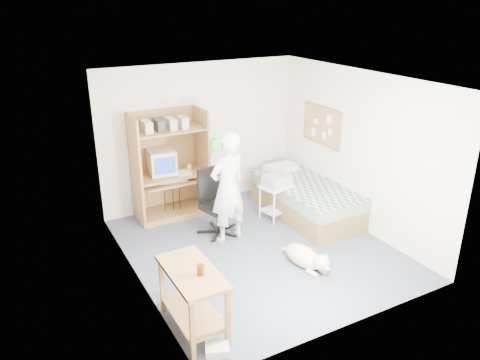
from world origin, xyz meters
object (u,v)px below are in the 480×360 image
at_px(computer_hutch, 170,169).
at_px(office_chair, 216,211).
at_px(dog, 306,257).
at_px(printer_cart, 276,196).
at_px(bed, 306,199).
at_px(side_desk, 193,291).
at_px(person, 228,188).

xyz_separation_m(computer_hutch, office_chair, (0.38, -0.97, -0.45)).
relative_size(computer_hutch, dog, 1.93).
xyz_separation_m(office_chair, printer_cart, (1.12, 0.00, 0.02)).
bearing_deg(printer_cart, computer_hutch, 133.80).
distance_m(computer_hutch, bed, 2.35).
bearing_deg(office_chair, dog, -80.34).
relative_size(bed, office_chair, 1.95).
relative_size(side_desk, dog, 1.07).
bearing_deg(person, computer_hutch, -84.18).
distance_m(bed, office_chair, 1.63).
height_order(computer_hutch, side_desk, computer_hutch).
distance_m(side_desk, dog, 1.95).
relative_size(computer_hutch, bed, 0.89).
bearing_deg(computer_hutch, side_desk, -106.14).
distance_m(bed, printer_cart, 0.53).
relative_size(bed, side_desk, 2.02).
bearing_deg(bed, dog, -125.66).
bearing_deg(dog, computer_hutch, 104.15).
bearing_deg(side_desk, office_chair, 58.01).
distance_m(dog, printer_cart, 1.62).
distance_m(bed, side_desk, 3.39).
height_order(computer_hutch, bed, computer_hutch).
distance_m(computer_hutch, dog, 2.77).
bearing_deg(bed, person, -174.25).
height_order(bed, person, person).
distance_m(bed, dog, 1.69).
distance_m(computer_hutch, person, 1.35).
xyz_separation_m(bed, dog, (-0.98, -1.37, -0.14)).
xyz_separation_m(person, printer_cart, (1.06, 0.31, -0.47)).
height_order(computer_hutch, dog, computer_hutch).
xyz_separation_m(side_desk, dog, (1.87, 0.44, -0.34)).
xyz_separation_m(person, dog, (0.58, -1.21, -0.71)).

